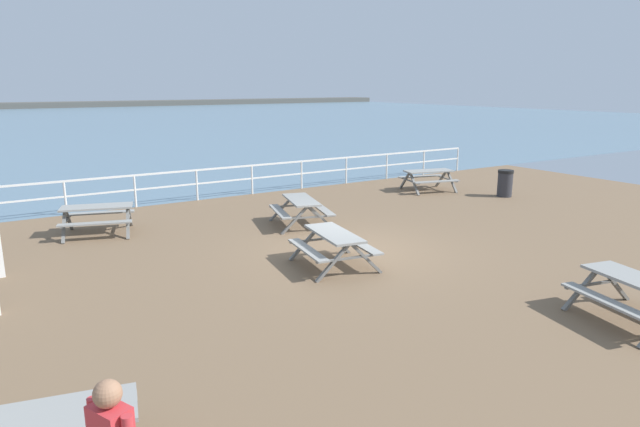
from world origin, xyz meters
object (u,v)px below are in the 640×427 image
picnic_table_far_right (334,241)px  picnic_table_near_left (97,213)px  picnic_table_near_right (637,289)px  picnic_table_far_left (301,205)px  litter_bin (505,183)px  picnic_table_mid_centre (429,175)px

picnic_table_far_right → picnic_table_near_left: bearing=43.6°
picnic_table_near_right → picnic_table_far_right: bearing=39.9°
picnic_table_near_left → picnic_table_far_right: 6.80m
picnic_table_far_left → litter_bin: litter_bin is taller
picnic_table_near_right → litter_bin: size_ratio=2.19×
picnic_table_mid_centre → litter_bin: size_ratio=2.23×
picnic_table_near_right → picnic_table_near_left: bearing=43.7°
picnic_table_far_right → litter_bin: 10.04m
picnic_table_near_right → picnic_table_mid_centre: bearing=-13.8°
picnic_table_far_left → picnic_table_far_right: size_ratio=1.06×
litter_bin → picnic_table_mid_centre: bearing=124.2°
picnic_table_mid_centre → picnic_table_near_left: bearing=-166.0°
picnic_table_near_left → picnic_table_far_left: size_ratio=1.01×
picnic_table_near_left → picnic_table_far_right: (3.84, -5.60, 0.00)m
picnic_table_near_left → picnic_table_far_right: same height
picnic_table_far_left → litter_bin: bearing=-75.9°
picnic_table_mid_centre → picnic_table_far_right: (-7.95, -5.53, 0.00)m
picnic_table_far_left → picnic_table_far_right: bearing=176.7°
picnic_table_far_right → picnic_table_mid_centre: bearing=-46.0°
litter_bin → picnic_table_far_right: bearing=-161.1°
picnic_table_mid_centre → picnic_table_far_left: bearing=-148.9°
picnic_table_near_right → picnic_table_far_right: same height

